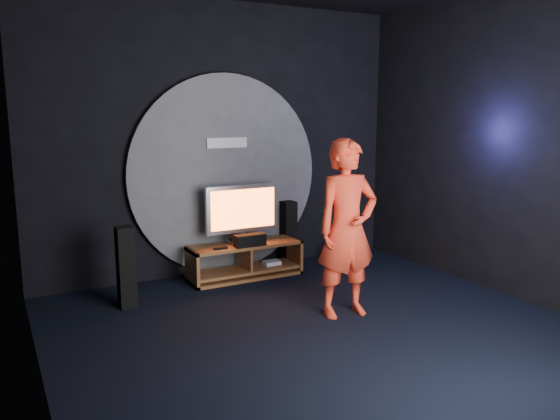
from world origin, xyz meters
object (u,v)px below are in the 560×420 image
object	(u,v)px
tower_speaker_right	(288,233)
media_console	(246,263)
player	(347,229)
subwoofer	(345,256)
tv	(242,211)
tower_speaker_left	(126,267)

from	to	relation	value
tower_speaker_right	media_console	bearing A→B (deg)	-161.56
media_console	player	distance (m)	1.87
media_console	subwoofer	world-z (taller)	media_console
tv	subwoofer	world-z (taller)	tv
player	tower_speaker_left	bearing A→B (deg)	151.65
tower_speaker_right	tower_speaker_left	bearing A→B (deg)	-165.41
media_console	tower_speaker_left	size ratio (longest dim) A/B	1.64
tv	player	xyz separation A→B (m)	(0.39, -1.75, 0.07)
tv	tower_speaker_left	size ratio (longest dim) A/B	1.10
media_console	player	size ratio (longest dim) A/B	0.79
tower_speaker_left	tower_speaker_right	distance (m)	2.45
media_console	tower_speaker_left	bearing A→B (deg)	-167.32
tv	player	size ratio (longest dim) A/B	0.53
subwoofer	tv	bearing A→B (deg)	169.83
tv	player	distance (m)	1.79
media_console	subwoofer	bearing A→B (deg)	-7.59
media_console	subwoofer	xyz separation A→B (m)	(1.43, -0.19, -0.04)
subwoofer	tower_speaker_left	bearing A→B (deg)	-176.80
player	media_console	bearing A→B (deg)	108.22
tv	tower_speaker_right	world-z (taller)	tv
tower_speaker_left	tv	bearing A→B (deg)	15.01
media_console	tower_speaker_right	xyz separation A→B (m)	(0.77, 0.26, 0.25)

